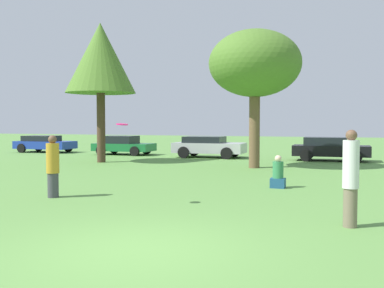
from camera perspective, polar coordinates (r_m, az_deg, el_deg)
name	(u,v)px	position (r m, az deg, el deg)	size (l,w,h in m)	color
ground_plane	(136,250)	(7.45, -7.13, -13.31)	(120.00, 120.00, 0.00)	#5B8E42
person_thrower	(53,166)	(12.83, -17.40, -2.73)	(0.35, 0.35, 1.72)	#3F3F47
person_catcher	(351,178)	(9.28, 19.66, -4.06)	(0.31, 0.31, 1.92)	#726651
frisbee	(122,124)	(11.00, -8.95, 2.51)	(0.29, 0.29, 0.06)	#F21E72
bystander_sitting	(278,175)	(14.33, 10.95, -3.87)	(0.45, 0.38, 1.03)	navy
tree_0	(100,59)	(23.79, -11.65, 10.63)	(3.61, 3.61, 7.20)	#473323
tree_1	(255,64)	(20.58, 8.05, 10.05)	(4.17, 4.17, 6.24)	brown
parked_car_blue	(44,143)	(32.61, -18.39, 0.07)	(4.09, 2.12, 1.16)	#1E389E
parked_car_green	(123,145)	(28.98, -8.86, -0.12)	(3.87, 2.06, 1.21)	#196633
parked_car_silver	(208,146)	(26.33, 2.10, -0.27)	(4.20, 2.18, 1.24)	#B2B2B7
parked_car_black	(329,149)	(25.08, 17.19, -0.56)	(4.03, 1.96, 1.28)	black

